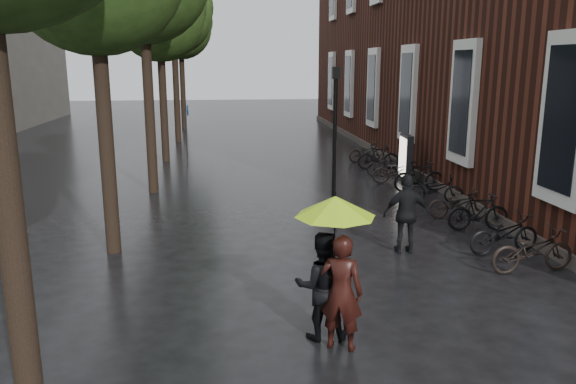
{
  "coord_description": "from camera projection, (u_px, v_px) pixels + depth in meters",
  "views": [
    {
      "loc": [
        -1.62,
        -5.35,
        4.15
      ],
      "look_at": [
        -0.31,
        5.81,
        1.55
      ],
      "focal_mm": 35.0,
      "sensor_mm": 36.0,
      "label": 1
    }
  ],
  "objects": [
    {
      "name": "parked_bicycles",
      "position": [
        426.0,
        185.0,
        17.27
      ],
      "size": [
        2.07,
        13.8,
        1.03
      ],
      "color": "black",
      "rests_on": "ground"
    },
    {
      "name": "lamp_post",
      "position": [
        335.0,
        123.0,
        16.06
      ],
      "size": [
        0.21,
        0.21,
        4.03
      ],
      "rotation": [
        0.0,
        0.0,
        -0.11
      ],
      "color": "black",
      "rests_on": "ground"
    },
    {
      "name": "brick_building",
      "position": [
        492.0,
        20.0,
        24.97
      ],
      "size": [
        10.2,
        33.2,
        12.0
      ],
      "color": "#38160F",
      "rests_on": "ground"
    },
    {
      "name": "cycle_sign",
      "position": [
        187.0,
        125.0,
        23.46
      ],
      "size": [
        0.13,
        0.44,
        2.42
      ],
      "rotation": [
        0.0,
        0.0,
        0.18
      ],
      "color": "#262628",
      "rests_on": "ground"
    },
    {
      "name": "pedestrian_walking",
      "position": [
        407.0,
        214.0,
        12.37
      ],
      "size": [
        1.07,
        0.51,
        1.78
      ],
      "primitive_type": "imported",
      "rotation": [
        0.0,
        0.0,
        3.07
      ],
      "color": "black",
      "rests_on": "ground"
    },
    {
      "name": "person_black",
      "position": [
        321.0,
        286.0,
        8.49
      ],
      "size": [
        0.87,
        0.7,
        1.7
      ],
      "primitive_type": "imported",
      "rotation": [
        0.0,
        0.0,
        3.07
      ],
      "color": "black",
      "rests_on": "ground"
    },
    {
      "name": "lime_umbrella",
      "position": [
        335.0,
        206.0,
        8.09
      ],
      "size": [
        1.2,
        1.2,
        1.76
      ],
      "rotation": [
        0.0,
        0.0,
        0.29
      ],
      "color": "black",
      "rests_on": "ground"
    },
    {
      "name": "ad_lightbox",
      "position": [
        406.0,
        158.0,
        19.85
      ],
      "size": [
        0.26,
        1.11,
        1.67
      ],
      "rotation": [
        0.0,
        0.0,
        -0.09
      ],
      "color": "black",
      "rests_on": "ground"
    },
    {
      "name": "person_burgundy",
      "position": [
        341.0,
        292.0,
        8.16
      ],
      "size": [
        0.76,
        0.65,
        1.76
      ],
      "primitive_type": "imported",
      "rotation": [
        0.0,
        0.0,
        2.71
      ],
      "color": "black",
      "rests_on": "ground"
    }
  ]
}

